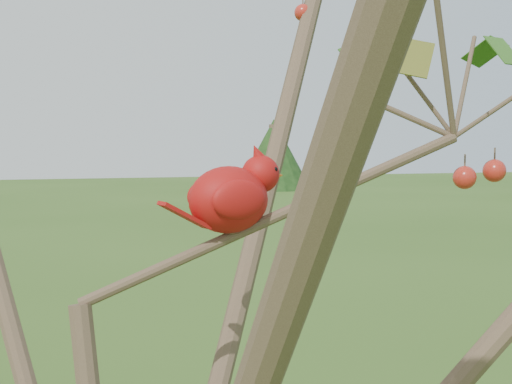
# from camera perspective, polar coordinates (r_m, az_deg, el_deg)

# --- Properties ---
(crabapple_tree) EXTENTS (2.35, 2.05, 2.95)m
(crabapple_tree) POSITION_cam_1_polar(r_m,az_deg,el_deg) (0.97, -9.32, -0.27)
(crabapple_tree) COLOR #443324
(crabapple_tree) RESTS_ON ground
(cardinal) EXTENTS (0.22, 0.13, 0.15)m
(cardinal) POSITION_cam_1_polar(r_m,az_deg,el_deg) (1.10, -1.88, -0.31)
(cardinal) COLOR #AE0E11
(cardinal) RESTS_ON ground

